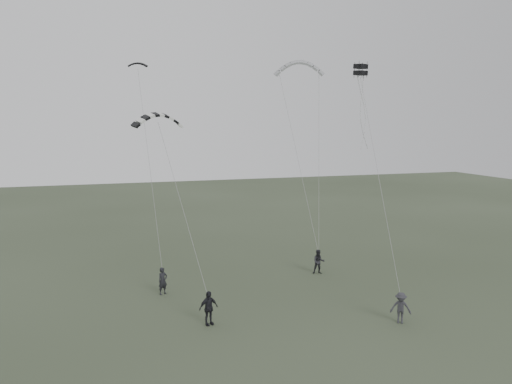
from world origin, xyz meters
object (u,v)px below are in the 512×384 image
object	(u,v)px
flyer_center	(208,308)
kite_dark_small	(138,63)
flyer_right	(319,262)
kite_striped	(158,115)
flyer_left	(163,281)
kite_box	(361,70)
kite_pale_large	(299,62)
flyer_far	(401,308)

from	to	relation	value
flyer_center	kite_dark_small	world-z (taller)	kite_dark_small
flyer_right	flyer_center	world-z (taller)	flyer_center
flyer_right	kite_dark_small	distance (m)	19.83
kite_striped	kite_dark_small	bearing A→B (deg)	81.32
flyer_right	kite_dark_small	size ratio (longest dim) A/B	1.28
flyer_left	flyer_right	world-z (taller)	flyer_right
flyer_right	kite_box	world-z (taller)	kite_box
kite_pale_large	kite_striped	distance (m)	15.36
flyer_far	kite_dark_small	size ratio (longest dim) A/B	1.25
flyer_left	flyer_center	bearing A→B (deg)	-99.10
flyer_center	kite_box	size ratio (longest dim) A/B	2.57
flyer_left	kite_striped	xyz separation A→B (m)	(-0.11, -0.65, 10.71)
flyer_far	kite_striped	bearing A→B (deg)	178.28
flyer_left	flyer_right	distance (m)	11.65
kite_dark_small	kite_box	bearing A→B (deg)	-15.68
flyer_left	kite_pale_large	world-z (taller)	kite_pale_large
kite_dark_small	flyer_center	bearing A→B (deg)	-67.07
flyer_far	kite_box	size ratio (longest dim) A/B	2.36
flyer_far	kite_dark_small	bearing A→B (deg)	161.49
flyer_left	kite_box	world-z (taller)	kite_box
flyer_left	flyer_right	xyz separation A→B (m)	(11.60, 1.06, 0.01)
flyer_right	kite_pale_large	size ratio (longest dim) A/B	0.45
kite_box	flyer_center	bearing A→B (deg)	179.07
kite_dark_small	kite_pale_large	size ratio (longest dim) A/B	0.35
flyer_center	kite_box	xyz separation A→B (m)	(11.83, 5.02, 13.74)
flyer_right	kite_striped	distance (m)	15.96
flyer_right	kite_dark_small	bearing A→B (deg)	170.11
flyer_center	kite_dark_small	distance (m)	19.28
kite_dark_small	kite_pale_large	distance (m)	13.03
flyer_left	kite_box	size ratio (longest dim) A/B	2.40
flyer_far	kite_striped	size ratio (longest dim) A/B	0.57
kite_dark_small	kite_box	distance (m)	16.10
flyer_left	flyer_center	xyz separation A→B (m)	(1.78, -5.81, 0.07)
flyer_center	flyer_far	world-z (taller)	flyer_center
flyer_right	flyer_far	world-z (taller)	flyer_right
flyer_right	flyer_center	xyz separation A→B (m)	(-9.83, -6.87, 0.06)
flyer_right	kite_striped	world-z (taller)	kite_striped
flyer_left	kite_striped	size ratio (longest dim) A/B	0.58
flyer_right	flyer_far	bearing A→B (deg)	-72.73
kite_dark_small	kite_striped	bearing A→B (deg)	-73.93
flyer_center	kite_pale_large	world-z (taller)	kite_pale_large
flyer_right	flyer_far	xyz separation A→B (m)	(0.44, -9.88, -0.02)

